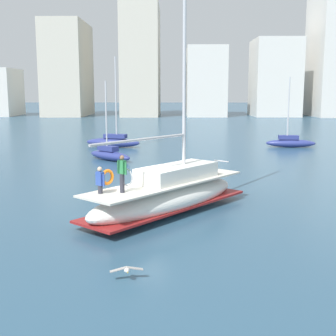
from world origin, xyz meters
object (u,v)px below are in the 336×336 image
(moored_sloop_near, at_px, (113,141))
(moored_sloop_far, at_px, (110,154))
(moored_cutter_left, at_px, (290,142))
(seagull, at_px, (127,270))
(main_sailboat, at_px, (168,194))

(moored_sloop_near, relative_size, moored_sloop_far, 1.39)
(moored_cutter_left, bearing_deg, seagull, -111.84)
(moored_sloop_far, bearing_deg, seagull, -80.84)
(main_sailboat, xyz_separation_m, seagull, (-1.17, -7.77, -0.57))
(moored_cutter_left, xyz_separation_m, seagull, (-13.21, -32.96, -0.18))
(moored_cutter_left, relative_size, seagull, 6.91)
(moored_sloop_near, height_order, moored_sloop_far, moored_sloop_near)
(moored_sloop_near, distance_m, seagull, 33.14)
(main_sailboat, height_order, moored_sloop_near, main_sailboat)
(main_sailboat, distance_m, seagull, 7.88)
(moored_sloop_near, relative_size, seagull, 8.84)
(main_sailboat, bearing_deg, moored_cutter_left, 64.45)
(moored_cutter_left, bearing_deg, moored_sloop_far, -152.27)
(moored_sloop_far, xyz_separation_m, moored_cutter_left, (17.08, 8.98, 0.02))
(moored_sloop_near, bearing_deg, main_sailboat, -76.71)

